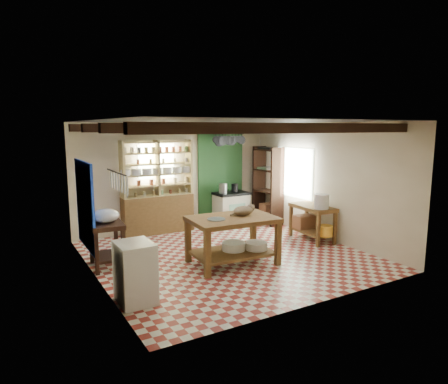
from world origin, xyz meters
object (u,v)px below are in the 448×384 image
white_cabinet (135,273)px  stove (231,208)px  prep_table (107,245)px  right_counter (312,223)px  work_table (232,240)px  cat (243,211)px

white_cabinet → stove: bearing=42.3°
prep_table → right_counter: bearing=-2.4°
stove → prep_table: size_ratio=1.05×
stove → white_cabinet: white_cabinet is taller
stove → white_cabinet: bearing=-137.9°
work_table → prep_table: 2.27m
prep_table → cat: (2.30, -0.95, 0.55)m
work_table → right_counter: size_ratio=1.41×
stove → right_counter: (0.79, -2.15, -0.03)m
white_cabinet → right_counter: white_cabinet is taller
prep_table → stove: bearing=28.9°
white_cabinet → right_counter: size_ratio=0.81×
white_cabinet → cat: cat is taller
stove → white_cabinet: 4.89m
work_table → prep_table: (-2.04, 0.98, -0.03)m
white_cabinet → cat: size_ratio=2.28×
work_table → cat: bearing=11.3°
work_table → right_counter: (2.34, 0.43, -0.05)m
work_table → white_cabinet: size_ratio=1.75×
work_table → cat: (0.25, 0.03, 0.53)m
white_cabinet → prep_table: bearing=89.1°
right_counter → white_cabinet: bearing=-160.7°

